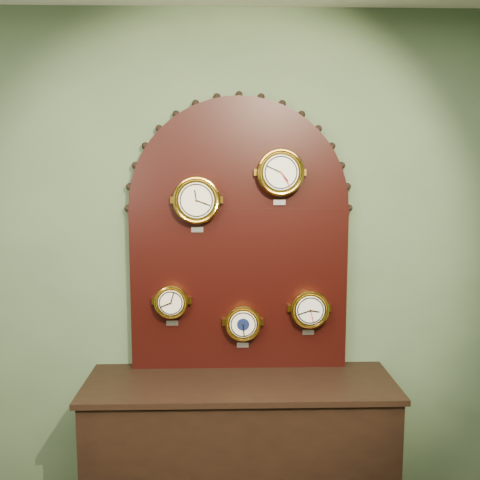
{
  "coord_description": "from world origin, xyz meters",
  "views": [
    {
      "loc": [
        -0.07,
        -0.5,
        1.94
      ],
      "look_at": [
        0.0,
        2.25,
        1.58
      ],
      "focal_mm": 40.35,
      "sensor_mm": 36.0,
      "label": 1
    }
  ],
  "objects_px": {
    "shop_counter": "(240,457)",
    "tide_clock": "(310,309)",
    "arabic_clock": "(280,172)",
    "hygrometer": "(171,302)",
    "barometer": "(243,323)",
    "display_board": "(239,227)",
    "roman_clock": "(197,200)"
  },
  "relations": [
    {
      "from": "shop_counter",
      "to": "tide_clock",
      "type": "relative_size",
      "value": 6.09
    },
    {
      "from": "arabic_clock",
      "to": "hygrometer",
      "type": "bearing_deg",
      "value": 179.83
    },
    {
      "from": "shop_counter",
      "to": "barometer",
      "type": "distance_m",
      "value": 0.72
    },
    {
      "from": "arabic_clock",
      "to": "tide_clock",
      "type": "relative_size",
      "value": 1.15
    },
    {
      "from": "display_board",
      "to": "barometer",
      "type": "relative_size",
      "value": 6.13
    },
    {
      "from": "shop_counter",
      "to": "arabic_clock",
      "type": "distance_m",
      "value": 1.55
    },
    {
      "from": "display_board",
      "to": "hygrometer",
      "type": "relative_size",
      "value": 6.46
    },
    {
      "from": "hygrometer",
      "to": "tide_clock",
      "type": "xyz_separation_m",
      "value": [
        0.76,
        -0.0,
        -0.05
      ]
    },
    {
      "from": "arabic_clock",
      "to": "tide_clock",
      "type": "height_order",
      "value": "arabic_clock"
    },
    {
      "from": "arabic_clock",
      "to": "roman_clock",
      "type": "bearing_deg",
      "value": -179.99
    },
    {
      "from": "roman_clock",
      "to": "barometer",
      "type": "bearing_deg",
      "value": 0.28
    },
    {
      "from": "barometer",
      "to": "tide_clock",
      "type": "height_order",
      "value": "tide_clock"
    },
    {
      "from": "shop_counter",
      "to": "tide_clock",
      "type": "distance_m",
      "value": 0.88
    },
    {
      "from": "roman_clock",
      "to": "tide_clock",
      "type": "distance_m",
      "value": 0.86
    },
    {
      "from": "barometer",
      "to": "hygrometer",
      "type": "bearing_deg",
      "value": 179.92
    },
    {
      "from": "arabic_clock",
      "to": "display_board",
      "type": "bearing_deg",
      "value": 162.91
    },
    {
      "from": "roman_clock",
      "to": "barometer",
      "type": "distance_m",
      "value": 0.72
    },
    {
      "from": "arabic_clock",
      "to": "tide_clock",
      "type": "xyz_separation_m",
      "value": [
        0.17,
        0.0,
        -0.75
      ]
    },
    {
      "from": "roman_clock",
      "to": "hygrometer",
      "type": "xyz_separation_m",
      "value": [
        -0.14,
        0.0,
        -0.55
      ]
    },
    {
      "from": "display_board",
      "to": "arabic_clock",
      "type": "distance_m",
      "value": 0.38
    },
    {
      "from": "hygrometer",
      "to": "tide_clock",
      "type": "distance_m",
      "value": 0.76
    },
    {
      "from": "hygrometer",
      "to": "shop_counter",
      "type": "bearing_deg",
      "value": -22.57
    },
    {
      "from": "shop_counter",
      "to": "arabic_clock",
      "type": "xyz_separation_m",
      "value": [
        0.22,
        0.15,
        1.52
      ]
    },
    {
      "from": "display_board",
      "to": "tide_clock",
      "type": "distance_m",
      "value": 0.6
    },
    {
      "from": "tide_clock",
      "to": "display_board",
      "type": "bearing_deg",
      "value": 170.3
    },
    {
      "from": "roman_clock",
      "to": "tide_clock",
      "type": "relative_size",
      "value": 1.16
    },
    {
      "from": "roman_clock",
      "to": "hygrometer",
      "type": "bearing_deg",
      "value": 179.29
    },
    {
      "from": "arabic_clock",
      "to": "shop_counter",
      "type": "bearing_deg",
      "value": -145.04
    },
    {
      "from": "shop_counter",
      "to": "display_board",
      "type": "distance_m",
      "value": 1.25
    },
    {
      "from": "shop_counter",
      "to": "roman_clock",
      "type": "relative_size",
      "value": 5.27
    },
    {
      "from": "display_board",
      "to": "roman_clock",
      "type": "bearing_deg",
      "value": -163.57
    },
    {
      "from": "shop_counter",
      "to": "arabic_clock",
      "type": "relative_size",
      "value": 5.3
    }
  ]
}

